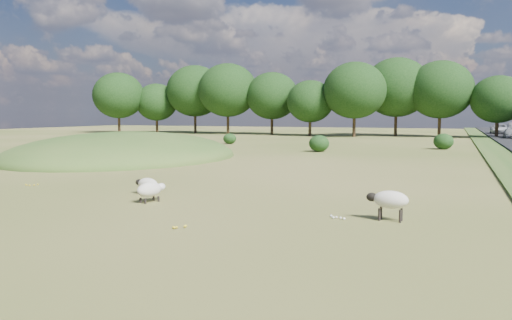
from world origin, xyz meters
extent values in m
plane|color=#43591B|center=(0.00, 20.00, 0.00)|extent=(160.00, 160.00, 0.00)
ellipsoid|color=#33561E|center=(-12.00, 12.00, 0.00)|extent=(16.00, 20.00, 4.00)
cylinder|color=black|center=(-42.96, 52.57, 1.89)|extent=(0.44, 0.44, 3.77)
ellipsoid|color=black|center=(-42.96, 52.57, 6.50)|extent=(8.81, 8.81, 7.93)
cylinder|color=black|center=(-37.62, 56.23, 1.56)|extent=(0.44, 0.44, 3.12)
ellipsoid|color=black|center=(-37.62, 56.23, 5.38)|extent=(7.28, 7.28, 6.55)
cylinder|color=black|center=(-30.54, 57.35, 2.11)|extent=(0.44, 0.44, 4.21)
ellipsoid|color=black|center=(-30.54, 57.35, 7.25)|extent=(9.83, 9.83, 8.84)
cylinder|color=black|center=(-23.43, 55.54, 2.09)|extent=(0.44, 0.44, 4.18)
ellipsoid|color=black|center=(-23.43, 55.54, 7.20)|extent=(9.75, 9.75, 8.78)
cylinder|color=black|center=(-15.94, 56.24, 1.80)|extent=(0.44, 0.44, 3.61)
ellipsoid|color=black|center=(-15.94, 56.24, 6.21)|extent=(8.41, 8.41, 7.57)
cylinder|color=black|center=(-8.82, 53.43, 1.51)|extent=(0.44, 0.44, 3.02)
ellipsoid|color=black|center=(-8.82, 53.43, 5.20)|extent=(7.04, 7.04, 6.34)
cylinder|color=black|center=(-2.08, 52.98, 1.95)|extent=(0.44, 0.44, 3.90)
ellipsoid|color=black|center=(-2.08, 52.98, 6.71)|extent=(9.09, 9.09, 8.18)
cylinder|color=black|center=(3.25, 57.90, 2.11)|extent=(0.44, 0.44, 4.22)
ellipsoid|color=black|center=(3.25, 57.90, 7.27)|extent=(9.85, 9.85, 8.86)
cylinder|color=black|center=(9.45, 56.94, 1.97)|extent=(0.44, 0.44, 3.94)
ellipsoid|color=black|center=(9.45, 56.94, 6.79)|extent=(9.20, 9.20, 8.28)
cylinder|color=black|center=(16.87, 56.01, 1.54)|extent=(0.44, 0.44, 3.09)
ellipsoid|color=black|center=(16.87, 56.01, 5.32)|extent=(7.20, 7.20, 6.48)
ellipsoid|color=black|center=(0.34, 23.36, 0.73)|extent=(1.79, 1.79, 1.47)
ellipsoid|color=black|center=(10.53, 30.54, 0.75)|extent=(1.83, 1.83, 1.50)
ellipsoid|color=black|center=(-11.74, 30.72, 0.59)|extent=(1.45, 1.45, 1.18)
ellipsoid|color=#BFB39E|center=(0.68, -3.70, 0.49)|extent=(0.86, 1.22, 0.57)
ellipsoid|color=silver|center=(0.84, -3.12, 0.53)|extent=(0.36, 0.42, 0.28)
cylinder|color=black|center=(0.63, -3.35, 0.10)|extent=(0.08, 0.08, 0.21)
cylinder|color=black|center=(0.90, -3.43, 0.10)|extent=(0.08, 0.08, 0.21)
cylinder|color=black|center=(0.46, -3.97, 0.10)|extent=(0.08, 0.08, 0.21)
cylinder|color=black|center=(0.72, -4.05, 0.10)|extent=(0.08, 0.08, 0.21)
ellipsoid|color=#BFB39E|center=(9.62, -3.71, 0.68)|extent=(1.13, 0.65, 0.56)
ellipsoid|color=black|center=(9.03, -3.68, 0.72)|extent=(0.37, 0.29, 0.28)
cylinder|color=black|center=(9.29, -3.83, 0.20)|extent=(0.08, 0.08, 0.40)
cylinder|color=black|center=(9.31, -3.56, 0.20)|extent=(0.08, 0.08, 0.40)
cylinder|color=black|center=(9.93, -3.87, 0.20)|extent=(0.08, 0.08, 0.40)
cylinder|color=black|center=(9.95, -3.60, 0.20)|extent=(0.08, 0.08, 0.40)
ellipsoid|color=#BFB39E|center=(-0.40, -2.19, 0.45)|extent=(1.10, 0.75, 0.51)
ellipsoid|color=black|center=(-0.93, -2.07, 0.48)|extent=(0.37, 0.31, 0.26)
cylinder|color=black|center=(-0.72, -2.25, 0.09)|extent=(0.07, 0.07, 0.19)
cylinder|color=black|center=(-0.66, -2.00, 0.09)|extent=(0.07, 0.07, 0.19)
cylinder|color=black|center=(-0.15, -2.38, 0.09)|extent=(0.07, 0.07, 0.19)
cylinder|color=black|center=(-0.09, -2.14, 0.09)|extent=(0.07, 0.07, 0.19)
imported|color=#9D9FA5|center=(18.10, 51.34, 0.88)|extent=(1.50, 3.72, 1.27)
imported|color=silver|center=(18.10, 67.28, 1.01)|extent=(2.51, 5.45, 1.51)
imported|color=silver|center=(21.90, 88.99, 0.94)|extent=(1.94, 4.77, 1.38)
camera|label=1|loc=(11.38, -19.67, 3.38)|focal=35.00mm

